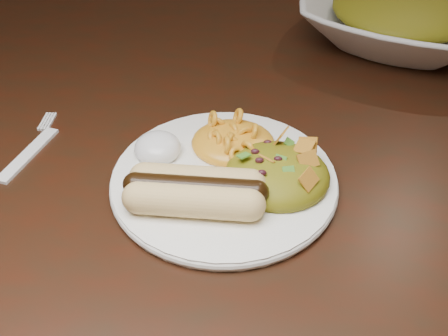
# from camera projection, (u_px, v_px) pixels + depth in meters

# --- Properties ---
(table) EXTENTS (1.60, 0.90, 0.75)m
(table) POSITION_uv_depth(u_px,v_px,m) (151.00, 161.00, 0.73)
(table) COLOR black
(table) RESTS_ON floor
(plate) EXTENTS (0.30, 0.30, 0.01)m
(plate) POSITION_uv_depth(u_px,v_px,m) (224.00, 180.00, 0.55)
(plate) COLOR white
(plate) RESTS_ON table
(hotdog) EXTENTS (0.12, 0.07, 0.03)m
(hotdog) POSITION_uv_depth(u_px,v_px,m) (195.00, 190.00, 0.50)
(hotdog) COLOR #FBCB88
(hotdog) RESTS_ON plate
(mac_and_cheese) EXTENTS (0.11, 0.11, 0.04)m
(mac_and_cheese) POSITION_uv_depth(u_px,v_px,m) (233.00, 133.00, 0.57)
(mac_and_cheese) COLOR orange
(mac_and_cheese) RESTS_ON plate
(sour_cream) EXTENTS (0.06, 0.06, 0.03)m
(sour_cream) POSITION_uv_depth(u_px,v_px,m) (157.00, 142.00, 0.56)
(sour_cream) COLOR white
(sour_cream) RESTS_ON plate
(taco_salad) EXTENTS (0.11, 0.10, 0.05)m
(taco_salad) POSITION_uv_depth(u_px,v_px,m) (278.00, 166.00, 0.53)
(taco_salad) COLOR #A46C0C
(taco_salad) RESTS_ON plate
(fork) EXTENTS (0.05, 0.13, 0.00)m
(fork) POSITION_uv_depth(u_px,v_px,m) (28.00, 154.00, 0.59)
(fork) COLOR white
(fork) RESTS_ON table
(serving_bowl) EXTENTS (0.38, 0.38, 0.07)m
(serving_bowl) POSITION_uv_depth(u_px,v_px,m) (401.00, 20.00, 0.78)
(serving_bowl) COLOR silver
(serving_bowl) RESTS_ON table
(bowl_filling) EXTENTS (0.26, 0.26, 0.05)m
(bowl_filling) POSITION_uv_depth(u_px,v_px,m) (403.00, 10.00, 0.77)
(bowl_filling) COLOR #A46C0C
(bowl_filling) RESTS_ON serving_bowl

